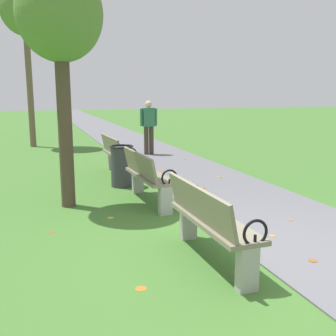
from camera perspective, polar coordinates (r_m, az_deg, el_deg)
ground_plane at (r=4.95m, az=10.83°, el=-11.84°), size 80.00×80.00×0.00m
paved_walkway at (r=22.31m, az=-9.79°, el=5.85°), size 2.31×44.00×0.02m
park_bench_1 at (r=4.49m, az=5.99°, el=-7.51°), size 0.49×1.61×0.90m
park_bench_2 at (r=6.82m, az=-3.01°, el=-1.09°), size 0.54×1.62×0.90m
park_bench_3 at (r=9.27m, az=-7.31°, el=2.01°), size 0.55×1.62×0.90m
tree_1 at (r=6.78m, az=-15.27°, el=19.87°), size 1.34×1.34×3.83m
tree_2 at (r=14.95m, az=-19.87°, el=20.43°), size 1.63×1.63×5.53m
pedestrian_walking at (r=12.09m, az=-2.79°, el=6.25°), size 0.53×0.23×1.62m
trash_bin at (r=8.11m, az=-6.65°, el=0.32°), size 0.48×0.48×0.84m
scattered_leaves at (r=7.43m, az=0.90°, el=-3.80°), size 4.06×9.03×0.02m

